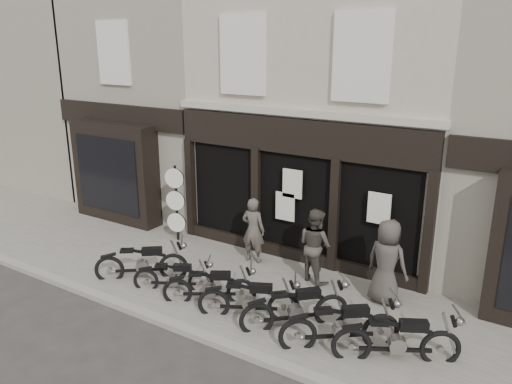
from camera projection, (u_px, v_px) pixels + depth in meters
The scene contains 17 objects.
ground_plane at pixel (231, 310), 11.12m from camera, with size 90.00×90.00×0.00m, color #2D2B28.
pavement at pixel (252, 291), 11.83m from camera, with size 30.00×4.20×0.12m, color #635E57.
kerb at pixel (195, 334), 10.09m from camera, with size 30.00×0.25×0.13m, color gray.
central_building at pixel (344, 100), 14.76m from camera, with size 7.30×6.22×8.34m.
neighbour_left at pixel (179, 91), 17.97m from camera, with size 5.60×6.73×8.34m.
filler_left at pixel (40, 80), 22.21m from camera, with size 11.00×6.00×8.20m, color gray.
motorcycle_0 at pixel (143, 266), 12.30m from camera, with size 1.92×1.63×1.09m.
motorcycle_1 at pixel (174, 279), 11.73m from camera, with size 1.76×1.13×0.92m.
motorcycle_2 at pixel (211, 290), 11.18m from camera, with size 1.88×1.35×1.01m.
motorcycle_3 at pixel (250, 303), 10.58m from camera, with size 2.02×1.25×1.05m.
motorcycle_4 at pixel (296, 311), 10.19m from camera, with size 1.82×1.82×1.11m.
motorcycle_5 at pixel (341, 330), 9.53m from camera, with size 2.01×1.68×1.13m.
motorcycle_6 at pixel (398, 344), 9.09m from camera, with size 2.15×1.41×1.13m.
man_left at pixel (253, 230), 13.05m from camera, with size 0.64×0.42×1.76m, color #48413B.
man_centre at pixel (315, 245), 12.00m from camera, with size 0.89×0.69×1.83m, color #3E3932.
man_right at pixel (387, 262), 10.95m from camera, with size 0.95×0.62×1.94m, color #3D3733.
advert_sign_post at pixel (176, 207), 14.43m from camera, with size 0.57×0.37×2.37m.
Camera 1 is at (5.76, -8.06, 5.73)m, focal length 35.00 mm.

